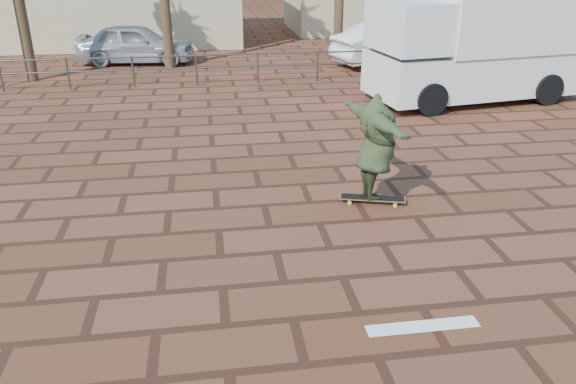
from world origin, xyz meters
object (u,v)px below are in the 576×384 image
Objects in this scene: car_silver at (136,44)px; car_white at (394,44)px; longboard at (372,198)px; skateboarder at (376,147)px; campervan at (477,44)px.

car_white reaches higher than car_silver.
skateboarder is (0.00, 0.00, 0.96)m from longboard.
campervan is at bearing -117.79° from car_silver.
campervan is at bearing -46.17° from skateboarder.
longboard is 0.51× the size of skateboarder.
skateboarder is 8.32m from campervan.
longboard is at bearing 170.45° from skateboarder.
car_silver reaches higher than longboard.
campervan is 1.43× the size of car_silver.
longboard is 12.80m from car_white.
campervan is 5.48m from car_white.
car_white is at bearing 88.15° from campervan.
skateboarder is at bearing -152.14° from car_silver.
skateboarder is 12.79m from car_white.
car_white is (4.30, 12.04, 0.68)m from longboard.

